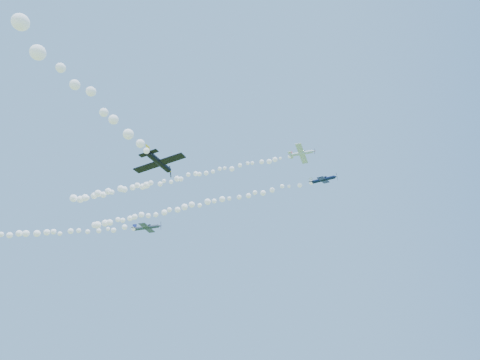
% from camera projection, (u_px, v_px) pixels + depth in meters
% --- Properties ---
extents(plane_white, '(6.72, 6.94, 2.35)m').
position_uv_depth(plane_white, '(302.00, 153.00, 96.50)').
color(plane_white, white).
extents(smoke_trail_white, '(68.42, 13.76, 2.87)m').
position_uv_depth(smoke_trail_white, '(170.00, 180.00, 109.00)').
color(smoke_trail_white, white).
extents(plane_navy, '(6.94, 7.21, 2.08)m').
position_uv_depth(plane_navy, '(323.00, 180.00, 94.35)').
color(plane_navy, '#0D173A').
extents(smoke_trail_navy, '(68.91, 17.75, 2.74)m').
position_uv_depth(smoke_trail_navy, '(188.00, 207.00, 108.83)').
color(smoke_trail_navy, white).
extents(plane_grey, '(7.84, 8.21, 2.12)m').
position_uv_depth(plane_grey, '(147.00, 227.00, 102.61)').
color(plane_grey, '#3C4657').
extents(smoke_trail_grey, '(76.24, 9.48, 3.43)m').
position_uv_depth(smoke_trail_grey, '(1.00, 236.00, 107.28)').
color(smoke_trail_grey, white).
extents(plane_black, '(7.74, 7.48, 2.14)m').
position_uv_depth(plane_black, '(159.00, 162.00, 57.82)').
color(plane_black, black).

